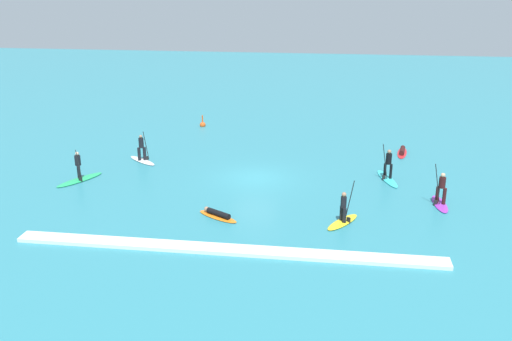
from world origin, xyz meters
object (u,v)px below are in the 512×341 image
at_px(surfer_on_white_board, 142,155).
at_px(surfer_on_green_board, 79,174).
at_px(surfer_on_orange_board, 217,215).
at_px(marker_buoy, 203,125).
at_px(surfer_on_yellow_board, 343,216).
at_px(surfer_on_purple_board, 441,195).
at_px(surfer_on_teal_board, 388,172).
at_px(surfer_on_red_board, 402,151).

relative_size(surfer_on_white_board, surfer_on_green_board, 0.77).
xyz_separation_m(surfer_on_orange_board, marker_buoy, (-4.95, 18.03, 0.02)).
height_order(surfer_on_yellow_board, surfer_on_purple_board, surfer_on_purple_board).
height_order(surfer_on_white_board, surfer_on_yellow_board, surfer_on_yellow_board).
bearing_deg(surfer_on_yellow_board, surfer_on_purple_board, -26.72).
distance_m(surfer_on_orange_board, surfer_on_green_board, 10.31).
bearing_deg(surfer_on_purple_board, surfer_on_teal_board, -149.51).
xyz_separation_m(surfer_on_red_board, surfer_on_green_board, (-19.96, -8.34, 0.27)).
xyz_separation_m(surfer_on_red_board, marker_buoy, (-15.52, 5.43, 0.00)).
relative_size(surfer_on_purple_board, surfer_on_green_board, 0.79).
bearing_deg(surfer_on_green_board, surfer_on_orange_board, 93.46).
height_order(surfer_on_yellow_board, surfer_on_red_board, surfer_on_yellow_board).
height_order(surfer_on_orange_board, surfer_on_teal_board, surfer_on_teal_board).
bearing_deg(marker_buoy, surfer_on_teal_board, -38.09).
height_order(surfer_on_yellow_board, marker_buoy, surfer_on_yellow_board).
bearing_deg(surfer_on_orange_board, marker_buoy, -43.47).
height_order(surfer_on_white_board, marker_buoy, surfer_on_white_board).
bearing_deg(marker_buoy, surfer_on_purple_board, -41.68).
relative_size(surfer_on_orange_board, surfer_on_purple_board, 0.96).
bearing_deg(surfer_on_red_board, surfer_on_orange_board, 148.89).
xyz_separation_m(surfer_on_orange_board, surfer_on_teal_board, (9.10, 7.01, 0.36)).
height_order(surfer_on_teal_board, surfer_on_purple_board, surfer_on_purple_board).
bearing_deg(surfer_on_yellow_board, surfer_on_white_board, 90.32).
distance_m(surfer_on_orange_board, surfer_on_purple_board, 12.06).
bearing_deg(surfer_on_white_board, surfer_on_red_board, 52.46).
height_order(surfer_on_white_board, surfer_on_orange_board, surfer_on_white_board).
xyz_separation_m(surfer_on_orange_board, surfer_on_green_board, (-9.39, 4.25, 0.28)).
bearing_deg(surfer_on_white_board, surfer_on_orange_board, -11.93).
bearing_deg(surfer_on_orange_board, surfer_on_yellow_board, -147.55).
height_order(surfer_on_white_board, surfer_on_teal_board, surfer_on_teal_board).
distance_m(surfer_on_yellow_board, surfer_on_orange_board, 6.38).
height_order(surfer_on_orange_board, surfer_on_red_board, surfer_on_red_board).
xyz_separation_m(surfer_on_white_board, surfer_on_green_board, (-2.55, -4.12, -0.06)).
bearing_deg(surfer_on_yellow_board, surfer_on_teal_board, 10.59).
bearing_deg(surfer_on_purple_board, surfer_on_orange_board, -77.56).
height_order(surfer_on_orange_board, surfer_on_purple_board, surfer_on_purple_board).
xyz_separation_m(surfer_on_white_board, surfer_on_yellow_board, (13.22, -8.23, -0.09)).
bearing_deg(marker_buoy, surfer_on_yellow_board, -57.65).
relative_size(surfer_on_white_board, marker_buoy, 2.40).
relative_size(surfer_on_yellow_board, surfer_on_purple_board, 0.98).
relative_size(surfer_on_white_board, surfer_on_purple_board, 0.99).
bearing_deg(surfer_on_teal_board, surfer_on_orange_board, -67.18).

